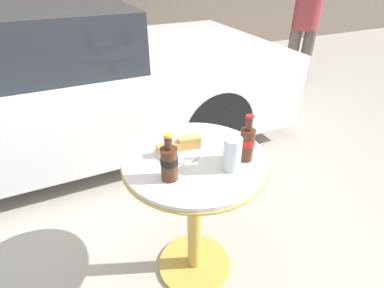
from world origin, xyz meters
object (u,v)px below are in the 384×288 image
object	(u,v)px
cola_bottle_left	(169,162)
parked_car	(24,87)
pedestrian	(306,17)
lunch_plate_near	(180,148)
drinking_glass	(232,155)
cola_bottle_right	(247,143)
bistro_table	(195,193)

from	to	relation	value
cola_bottle_left	parked_car	distance (m)	1.98
pedestrian	lunch_plate_near	bearing A→B (deg)	-142.14
cola_bottle_left	pedestrian	xyz separation A→B (m)	(2.61, 2.10, 0.04)
cola_bottle_left	pedestrian	size ratio (longest dim) A/B	0.13
cola_bottle_left	drinking_glass	distance (m)	0.26
cola_bottle_right	lunch_plate_near	xyz separation A→B (m)	(-0.24, 0.17, -0.06)
lunch_plate_near	bistro_table	bearing A→B (deg)	-55.76
drinking_glass	cola_bottle_left	bearing A→B (deg)	170.00
bistro_table	cola_bottle_right	xyz separation A→B (m)	(0.20, -0.11, 0.30)
bistro_table	pedestrian	size ratio (longest dim) A/B	0.49
bistro_table	drinking_glass	world-z (taller)	drinking_glass
cola_bottle_left	parked_car	world-z (taller)	parked_car
bistro_table	lunch_plate_near	distance (m)	0.25
lunch_plate_near	pedestrian	size ratio (longest dim) A/B	0.13
cola_bottle_right	pedestrian	world-z (taller)	pedestrian
drinking_glass	lunch_plate_near	bearing A→B (deg)	125.67
cola_bottle_left	pedestrian	distance (m)	3.35
pedestrian	parked_car	bearing A→B (deg)	-175.79
drinking_glass	cola_bottle_right	bearing A→B (deg)	20.12
bistro_table	cola_bottle_left	xyz separation A→B (m)	(-0.16, -0.09, 0.29)
bistro_table	lunch_plate_near	size ratio (longest dim) A/B	3.67
cola_bottle_left	cola_bottle_right	world-z (taller)	cola_bottle_right
bistro_table	drinking_glass	bearing A→B (deg)	-53.65
lunch_plate_near	pedestrian	bearing A→B (deg)	37.86
parked_car	pedestrian	xyz separation A→B (m)	(3.22, 0.24, 0.29)
cola_bottle_left	cola_bottle_right	bearing A→B (deg)	-1.85
drinking_glass	pedestrian	world-z (taller)	pedestrian
bistro_table	lunch_plate_near	xyz separation A→B (m)	(-0.05, 0.07, 0.23)
pedestrian	cola_bottle_left	bearing A→B (deg)	-141.11
bistro_table	parked_car	world-z (taller)	parked_car
lunch_plate_near	parked_car	distance (m)	1.86
cola_bottle_left	drinking_glass	bearing A→B (deg)	-10.00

